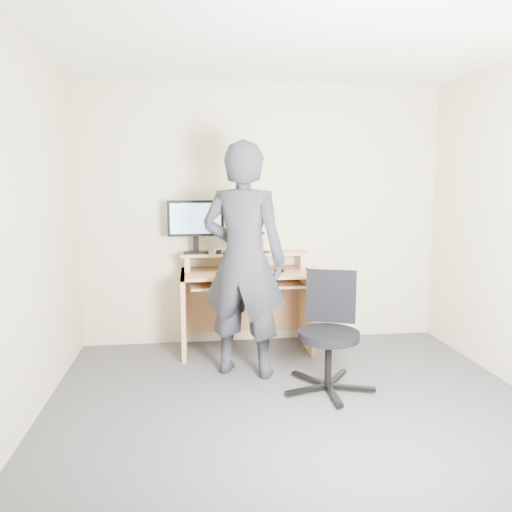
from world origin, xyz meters
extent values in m
plane|color=#4B4B50|center=(0.00, 0.00, 0.00)|extent=(3.50, 3.50, 0.00)
cube|color=beige|center=(0.00, 1.75, 1.25)|extent=(3.50, 0.02, 2.50)
cube|color=white|center=(0.00, 0.00, 2.50)|extent=(3.50, 3.50, 0.02)
cube|color=tan|center=(-0.78, 1.45, 0.38)|extent=(0.04, 0.60, 0.75)
cube|color=tan|center=(0.38, 1.45, 0.38)|extent=(0.04, 0.60, 0.75)
cube|color=tan|center=(-0.20, 1.45, 0.73)|extent=(1.20, 0.60, 0.03)
cube|color=tan|center=(-0.20, 1.37, 0.64)|extent=(1.02, 0.38, 0.02)
cube|color=tan|center=(-0.74, 1.60, 0.82)|extent=(0.05, 0.28, 0.15)
cube|color=tan|center=(0.34, 1.60, 0.82)|extent=(0.05, 0.28, 0.15)
cube|color=tan|center=(-0.20, 1.60, 0.90)|extent=(1.20, 0.30, 0.02)
cube|color=tan|center=(-0.20, 1.74, 0.42)|extent=(1.20, 0.03, 0.65)
cube|color=black|center=(-0.66, 1.57, 0.92)|extent=(0.23, 0.14, 0.02)
cube|color=black|center=(-0.66, 1.60, 1.00)|extent=(0.05, 0.04, 0.14)
cube|color=black|center=(-0.66, 1.57, 1.24)|extent=(0.52, 0.06, 0.33)
cube|color=#93C2FF|center=(-0.66, 1.55, 1.24)|extent=(0.47, 0.02, 0.28)
cube|color=black|center=(-0.14, 1.59, 1.01)|extent=(0.08, 0.13, 0.20)
cylinder|color=silver|center=(-0.04, 1.62, 0.99)|extent=(0.08, 0.08, 0.17)
cube|color=black|center=(-0.02, 1.58, 0.92)|extent=(0.10, 0.14, 0.01)
cube|color=black|center=(-0.45, 1.50, 0.93)|extent=(0.05, 0.05, 0.03)
torus|color=silver|center=(-0.40, 1.63, 0.92)|extent=(0.17, 0.17, 0.06)
cube|color=black|center=(-0.16, 1.36, 0.67)|extent=(0.49, 0.27, 0.03)
ellipsoid|color=black|center=(0.09, 1.35, 0.77)|extent=(0.11, 0.08, 0.04)
cube|color=black|center=(0.48, 0.37, 0.04)|extent=(0.34, 0.16, 0.03)
cube|color=black|center=(0.42, 0.58, 0.04)|extent=(0.25, 0.30, 0.03)
cube|color=black|center=(0.20, 0.58, 0.04)|extent=(0.24, 0.31, 0.03)
cube|color=black|center=(0.13, 0.38, 0.04)|extent=(0.35, 0.14, 0.03)
cube|color=black|center=(0.30, 0.25, 0.04)|extent=(0.05, 0.35, 0.03)
cylinder|color=black|center=(0.31, 0.43, 0.23)|extent=(0.05, 0.05, 0.37)
cylinder|color=black|center=(0.31, 0.43, 0.43)|extent=(0.46, 0.46, 0.06)
cube|color=black|center=(0.37, 0.62, 0.69)|extent=(0.38, 0.18, 0.41)
imported|color=black|center=(-0.29, 0.87, 0.94)|extent=(0.81, 0.68, 1.88)
camera|label=1|loc=(-0.70, -3.06, 1.55)|focal=35.00mm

